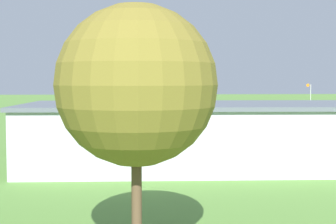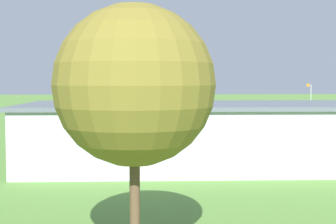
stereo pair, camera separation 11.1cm
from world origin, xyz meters
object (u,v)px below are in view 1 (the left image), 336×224
at_px(tree_behind_hangar_left, 136,85).
at_px(biplane, 144,98).
at_px(person_by_parked_cars, 42,139).
at_px(car_white, 26,145).
at_px(person_watching_takeoff, 45,139).
at_px(windsock, 308,88).
at_px(hangar, 239,135).
at_px(person_beside_truck, 53,139).

bearing_deg(tree_behind_hangar_left, biplane, -92.25).
height_order(biplane, person_by_parked_cars, biplane).
xyz_separation_m(car_white, person_by_parked_cars, (-0.82, -5.19, 0.03)).
bearing_deg(person_watching_takeoff, windsock, -142.25).
relative_size(hangar, person_beside_truck, 24.85).
distance_m(person_by_parked_cars, person_watching_takeoff, 1.22).
height_order(car_white, tree_behind_hangar_left, tree_behind_hangar_left).
bearing_deg(person_by_parked_cars, person_beside_truck, -159.79).
xyz_separation_m(hangar, biplane, (7.27, -39.32, 1.90)).
bearing_deg(windsock, person_by_parked_cars, 38.60).
bearing_deg(person_beside_truck, windsock, -141.02).
height_order(hangar, windsock, windsock).
bearing_deg(biplane, tree_behind_hangar_left, 87.75).
relative_size(person_beside_truck, windsock, 0.22).
bearing_deg(tree_behind_hangar_left, person_beside_truck, -77.01).
bearing_deg(biplane, car_white, 65.26).
height_order(person_watching_takeoff, tree_behind_hangar_left, tree_behind_hangar_left).
bearing_deg(windsock, person_watching_takeoff, 37.75).
height_order(biplane, person_watching_takeoff, biplane).
height_order(biplane, car_white, biplane).
xyz_separation_m(hangar, windsock, (-25.29, -51.24, 3.40)).
relative_size(biplane, person_by_parked_cars, 4.70).
distance_m(person_watching_takeoff, windsock, 57.33).
bearing_deg(person_by_parked_cars, windsock, -141.40).
height_order(person_watching_takeoff, windsock, windsock).
bearing_deg(person_watching_takeoff, car_white, 81.25).
bearing_deg(car_white, person_watching_takeoff, -98.75).
distance_m(biplane, car_white, 32.62).
distance_m(hangar, tree_behind_hangar_left, 26.28).
height_order(hangar, tree_behind_hangar_left, tree_behind_hangar_left).
xyz_separation_m(car_white, person_watching_takeoff, (-0.98, -6.40, -0.01)).
distance_m(hangar, person_by_parked_cars, 25.14).
relative_size(tree_behind_hangar_left, windsock, 1.53).
relative_size(car_white, person_beside_truck, 3.07).
height_order(hangar, person_beside_truck, hangar).
height_order(tree_behind_hangar_left, windsock, tree_behind_hangar_left).
relative_size(person_by_parked_cars, person_watching_takeoff, 1.04).
bearing_deg(tree_behind_hangar_left, hangar, -112.16).
distance_m(biplane, person_beside_truck, 26.77).
bearing_deg(windsock, tree_behind_hangar_left, 65.01).
relative_size(biplane, tree_behind_hangar_left, 0.73).
bearing_deg(hangar, windsock, -116.27).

